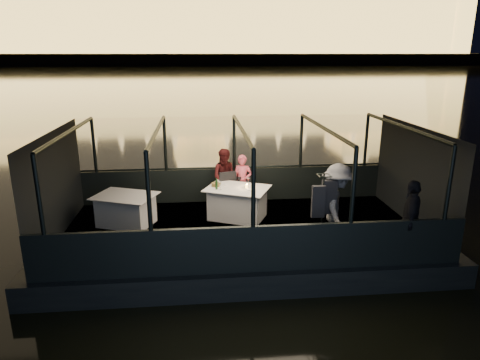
{
  "coord_description": "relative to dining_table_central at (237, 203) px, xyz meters",
  "views": [
    {
      "loc": [
        -0.92,
        -9.02,
        4.38
      ],
      "look_at": [
        0.0,
        0.4,
        1.55
      ],
      "focal_mm": 32.0,
      "sensor_mm": 36.0,
      "label": 1
    }
  ],
  "objects": [
    {
      "name": "boat_hull",
      "position": [
        0.04,
        -0.7,
        -0.89
      ],
      "size": [
        8.6,
        4.4,
        1.0
      ],
      "primitive_type": "cube",
      "color": "black",
      "rests_on": "river_water"
    },
    {
      "name": "river_water",
      "position": [
        0.04,
        79.3,
        -0.89
      ],
      "size": [
        500.0,
        500.0,
        0.0
      ],
      "primitive_type": "plane",
      "color": "black",
      "rests_on": "ground"
    },
    {
      "name": "passenger_dark",
      "position": [
        3.16,
        -2.36,
        0.47
      ],
      "size": [
        0.79,
        1.0,
        1.57
      ],
      "primitive_type": "imported",
      "rotation": [
        0.0,
        0.0,
        4.21
      ],
      "color": "black",
      "rests_on": "boat_deck"
    },
    {
      "name": "bread_basket",
      "position": [
        -0.51,
        0.2,
        0.42
      ],
      "size": [
        0.27,
        0.27,
        0.08
      ],
      "primitive_type": "cylinder",
      "rotation": [
        0.0,
        0.0,
        -0.37
      ],
      "color": "brown",
      "rests_on": "dining_table_central"
    },
    {
      "name": "gunwale_port",
      "position": [
        0.04,
        1.3,
        0.06
      ],
      "size": [
        8.0,
        0.08,
        0.9
      ],
      "primitive_type": "cube",
      "color": "black",
      "rests_on": "boat_deck"
    },
    {
      "name": "plate_near",
      "position": [
        0.33,
        -0.16,
        0.39
      ],
      "size": [
        0.25,
        0.25,
        0.01
      ],
      "primitive_type": "cylinder",
      "rotation": [
        0.0,
        0.0,
        0.15
      ],
      "color": "white",
      "rests_on": "dining_table_central"
    },
    {
      "name": "boat_deck",
      "position": [
        0.04,
        -0.7,
        -0.41
      ],
      "size": [
        8.0,
        4.0,
        0.04
      ],
      "primitive_type": "cube",
      "color": "black",
      "rests_on": "boat_hull"
    },
    {
      "name": "cabin_glass_starboard",
      "position": [
        0.04,
        -2.7,
        1.21
      ],
      "size": [
        8.0,
        0.02,
        1.4
      ],
      "primitive_type": null,
      "color": "#99B2B2",
      "rests_on": "gunwale_starboard"
    },
    {
      "name": "embankment",
      "position": [
        0.04,
        209.3,
        0.11
      ],
      "size": [
        400.0,
        140.0,
        6.0
      ],
      "primitive_type": "cube",
      "color": "#423D33",
      "rests_on": "ground"
    },
    {
      "name": "chair_port_right",
      "position": [
        0.27,
        0.56,
        0.06
      ],
      "size": [
        0.41,
        0.41,
        0.82
      ],
      "primitive_type": "cube",
      "rotation": [
        0.0,
        0.0,
        0.07
      ],
      "color": "black",
      "rests_on": "boat_deck"
    },
    {
      "name": "person_man_maroon",
      "position": [
        -0.22,
        0.91,
        0.36
      ],
      "size": [
        0.79,
        0.65,
        1.52
      ],
      "primitive_type": "imported",
      "rotation": [
        0.0,
        0.0,
        -0.11
      ],
      "color": "#441314",
      "rests_on": "boat_deck"
    },
    {
      "name": "cabin_glass_port",
      "position": [
        0.04,
        1.3,
        1.21
      ],
      "size": [
        8.0,
        0.02,
        1.4
      ],
      "primitive_type": null,
      "color": "#99B2B2",
      "rests_on": "gunwale_port"
    },
    {
      "name": "chair_port_left",
      "position": [
        -0.18,
        0.46,
        0.06
      ],
      "size": [
        0.56,
        0.56,
        0.97
      ],
      "primitive_type": "cube",
      "rotation": [
        0.0,
        0.0,
        0.29
      ],
      "color": "black",
      "rests_on": "boat_deck"
    },
    {
      "name": "passenger_stripe",
      "position": [
        1.87,
        -1.76,
        0.47
      ],
      "size": [
        0.93,
        1.27,
        1.76
      ],
      "primitive_type": "imported",
      "rotation": [
        0.0,
        0.0,
        1.3
      ],
      "color": "silver",
      "rests_on": "boat_deck"
    },
    {
      "name": "plate_far",
      "position": [
        -0.38,
        0.28,
        0.39
      ],
      "size": [
        0.34,
        0.34,
        0.02
      ],
      "primitive_type": "cylinder",
      "rotation": [
        0.0,
        0.0,
        -0.42
      ],
      "color": "silver",
      "rests_on": "dining_table_central"
    },
    {
      "name": "end_wall_aft",
      "position": [
        4.04,
        -0.7,
        0.76
      ],
      "size": [
        0.02,
        4.0,
        2.3
      ],
      "primitive_type": null,
      "color": "black",
      "rests_on": "boat_deck"
    },
    {
      "name": "canopy_ribs",
      "position": [
        0.04,
        -0.7,
        0.76
      ],
      "size": [
        8.0,
        4.0,
        2.3
      ],
      "primitive_type": null,
      "color": "black",
      "rests_on": "boat_deck"
    },
    {
      "name": "end_wall_fore",
      "position": [
        -3.96,
        -0.7,
        0.76
      ],
      "size": [
        0.02,
        4.0,
        2.3
      ],
      "primitive_type": null,
      "color": "black",
      "rests_on": "boat_deck"
    },
    {
      "name": "wine_glass_white",
      "position": [
        -0.41,
        -0.11,
        0.48
      ],
      "size": [
        0.07,
        0.07,
        0.2
      ],
      "primitive_type": null,
      "rotation": [
        0.0,
        0.0,
        -0.05
      ],
      "color": "silver",
      "rests_on": "dining_table_central"
    },
    {
      "name": "coat_stand",
      "position": [
        1.5,
        -2.0,
        0.51
      ],
      "size": [
        0.57,
        0.52,
        1.65
      ],
      "primitive_type": null,
      "rotation": [
        0.0,
        0.0,
        0.41
      ],
      "color": "black",
      "rests_on": "boat_deck"
    },
    {
      "name": "gunwale_starboard",
      "position": [
        0.04,
        -2.7,
        0.06
      ],
      "size": [
        8.0,
        0.08,
        0.9
      ],
      "primitive_type": "cube",
      "color": "black",
      "rests_on": "boat_deck"
    },
    {
      "name": "amber_candle",
      "position": [
        0.22,
        -0.0,
        0.42
      ],
      "size": [
        0.07,
        0.07,
        0.08
      ],
      "primitive_type": "cylinder",
      "rotation": [
        0.0,
        0.0,
        0.24
      ],
      "color": "yellow",
      "rests_on": "dining_table_central"
    },
    {
      "name": "wine_bottle",
      "position": [
        -0.5,
        -0.05,
        0.53
      ],
      "size": [
        0.07,
        0.07,
        0.27
      ],
      "primitive_type": "cylinder",
      "rotation": [
        0.0,
        0.0,
        -0.29
      ],
      "color": "#163A15",
      "rests_on": "dining_table_central"
    },
    {
      "name": "dining_table_aft",
      "position": [
        -2.62,
        -0.16,
        0.0
      ],
      "size": [
        1.63,
        1.41,
        0.72
      ],
      "primitive_type": "cube",
      "rotation": [
        0.0,
        0.0,
        -0.38
      ],
      "color": "white",
      "rests_on": "boat_deck"
    },
    {
      "name": "person_woman_coral",
      "position": [
        0.2,
        0.78,
        0.36
      ],
      "size": [
        0.57,
        0.45,
        1.38
      ],
      "primitive_type": "imported",
      "rotation": [
        0.0,
        0.0,
        -0.27
      ],
      "color": "#E45264",
      "rests_on": "boat_deck"
    },
    {
      "name": "wine_glass_red",
      "position": [
        0.29,
        0.23,
        0.48
      ],
      "size": [
        0.08,
        0.08,
        0.18
      ],
      "primitive_type": null,
      "rotation": [
        0.0,
        0.0,
        -0.42
      ],
      "color": "silver",
      "rests_on": "dining_table_central"
    },
    {
      "name": "dining_table_central",
      "position": [
        0.0,
        0.0,
        0.0
      ],
      "size": [
        1.75,
        1.56,
        0.77
      ],
      "primitive_type": "cube",
      "rotation": [
        0.0,
        0.0,
        -0.43
      ],
      "color": "white",
      "rests_on": "boat_deck"
    },
    {
      "name": "cabin_roof_glass",
      "position": [
        0.04,
        -0.7,
        1.91
      ],
      "size": [
        8.0,
        4.0,
        0.02
      ],
      "primitive_type": null,
      "color": "#99B2B2",
      "rests_on": "boat_deck"
    }
  ]
}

